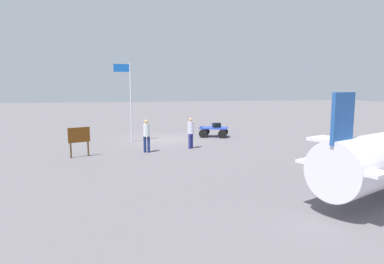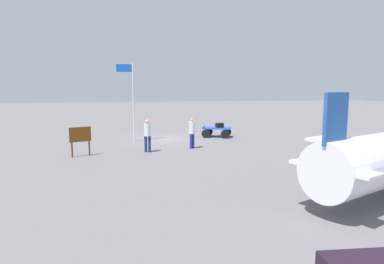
{
  "view_description": "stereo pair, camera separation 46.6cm",
  "coord_description": "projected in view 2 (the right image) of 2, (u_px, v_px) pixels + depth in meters",
  "views": [
    {
      "loc": [
        3.2,
        21.46,
        3.32
      ],
      "look_at": [
        -0.42,
        6.0,
        1.23
      ],
      "focal_mm": 31.34,
      "sensor_mm": 36.0,
      "label": 1
    },
    {
      "loc": [
        2.75,
        21.56,
        3.32
      ],
      "look_at": [
        -0.42,
        6.0,
        1.23
      ],
      "focal_mm": 31.34,
      "sensor_mm": 36.0,
      "label": 2
    }
  ],
  "objects": [
    {
      "name": "ground_plane",
      "position": [
        167.0,
        139.0,
        21.93
      ],
      "size": [
        120.0,
        120.0,
        0.0
      ],
      "primitive_type": "plane",
      "color": "slate"
    },
    {
      "name": "luggage_cart",
      "position": [
        216.0,
        130.0,
        22.77
      ],
      "size": [
        2.2,
        1.86,
        0.67
      ],
      "color": "blue",
      "rests_on": "ground"
    },
    {
      "name": "suitcase_maroon",
      "position": [
        218.0,
        124.0,
        23.27
      ],
      "size": [
        0.63,
        0.39,
        0.28
      ],
      "color": "gray",
      "rests_on": "luggage_cart"
    },
    {
      "name": "suitcase_dark",
      "position": [
        220.0,
        125.0,
        22.49
      ],
      "size": [
        0.53,
        0.47,
        0.3
      ],
      "color": "black",
      "rests_on": "luggage_cart"
    },
    {
      "name": "worker_lead",
      "position": [
        192.0,
        131.0,
        18.41
      ],
      "size": [
        0.5,
        0.5,
        1.69
      ],
      "color": "navy",
      "rests_on": "ground"
    },
    {
      "name": "worker_trailing",
      "position": [
        147.0,
        133.0,
        17.33
      ],
      "size": [
        0.42,
        0.42,
        1.71
      ],
      "color": "navy",
      "rests_on": "ground"
    },
    {
      "name": "flagpole",
      "position": [
        132.0,
        95.0,
        20.55
      ],
      "size": [
        1.04,
        0.1,
        4.85
      ],
      "color": "silver",
      "rests_on": "ground"
    },
    {
      "name": "signboard",
      "position": [
        80.0,
        137.0,
        16.24
      ],
      "size": [
        0.99,
        0.45,
        1.45
      ],
      "color": "#4C3319",
      "rests_on": "ground"
    }
  ]
}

